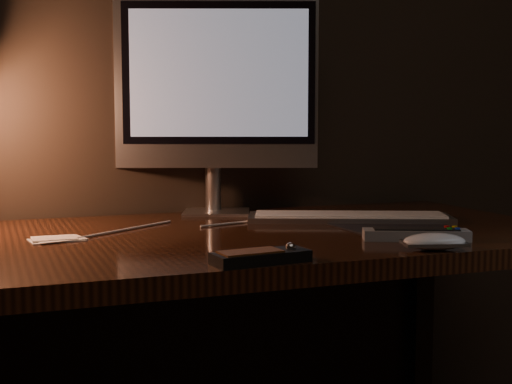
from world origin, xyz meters
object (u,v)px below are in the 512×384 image
object	(u,v)px
mouse	(434,244)
media_remote	(261,256)
tv_remote	(416,234)
desk	(203,285)
monitor	(217,89)
keyboard	(349,217)

from	to	relation	value
mouse	media_remote	xyz separation A→B (m)	(-0.35, 0.00, 0.00)
media_remote	tv_remote	bearing A→B (deg)	9.82
desk	mouse	size ratio (longest dim) A/B	13.51
desk	tv_remote	size ratio (longest dim) A/B	7.38
monitor	media_remote	distance (m)	0.73
media_remote	mouse	bearing A→B (deg)	-6.11
keyboard	mouse	distance (m)	0.41
keyboard	mouse	world-z (taller)	mouse
monitor	tv_remote	world-z (taller)	monitor
desk	monitor	xyz separation A→B (m)	(0.11, 0.24, 0.45)
monitor	tv_remote	xyz separation A→B (m)	(0.25, -0.54, -0.31)
monitor	tv_remote	distance (m)	0.67
monitor	desk	bearing A→B (deg)	-94.41
desk	media_remote	bearing A→B (deg)	-92.27
mouse	media_remote	size ratio (longest dim) A/B	0.68
monitor	media_remote	world-z (taller)	monitor
keyboard	media_remote	size ratio (longest dim) A/B	2.81
mouse	monitor	bearing A→B (deg)	126.06
keyboard	tv_remote	distance (m)	0.30
keyboard	mouse	xyz separation A→B (m)	(-0.04, -0.41, 0.00)
monitor	keyboard	xyz separation A→B (m)	(0.26, -0.24, -0.31)
monitor	media_remote	xyz separation A→B (m)	(-0.13, -0.65, -0.31)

